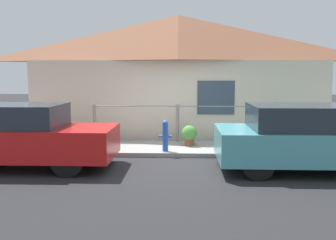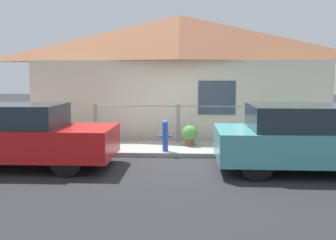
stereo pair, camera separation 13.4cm
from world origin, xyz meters
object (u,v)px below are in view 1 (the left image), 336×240
object	(u,v)px
potted_plant_corner	(280,134)
potted_plant_by_fence	(65,130)
potted_plant_near_hydrant	(189,134)
fire_hydrant	(165,135)
car_right	(305,138)
car_left	(14,136)

from	to	relation	value
potted_plant_corner	potted_plant_by_fence	bearing A→B (deg)	177.59
potted_plant_by_fence	potted_plant_corner	distance (m)	5.98
potted_plant_near_hydrant	fire_hydrant	bearing A→B (deg)	-128.60
potted_plant_corner	car_right	bearing A→B (deg)	-91.26
car_left	fire_hydrant	bearing A→B (deg)	23.18
fire_hydrant	car_right	bearing A→B (deg)	-24.57
fire_hydrant	potted_plant_corner	distance (m)	3.20
fire_hydrant	potted_plant_corner	xyz separation A→B (m)	(3.08, 0.86, -0.09)
car_right	potted_plant_corner	distance (m)	2.26
car_left	potted_plant_corner	xyz separation A→B (m)	(6.32, 2.24, -0.28)
fire_hydrant	potted_plant_by_fence	bearing A→B (deg)	159.07
fire_hydrant	potted_plant_corner	size ratio (longest dim) A/B	1.33
car_right	potted_plant_near_hydrant	xyz separation A→B (m)	(-2.41, 2.16, -0.28)
car_right	potted_plant_corner	world-z (taller)	car_right
car_left	potted_plant_by_fence	size ratio (longest dim) A/B	6.77
car_left	fire_hydrant	distance (m)	3.53
fire_hydrant	potted_plant_near_hydrant	xyz separation A→B (m)	(0.62, 0.78, -0.10)
fire_hydrant	potted_plant_near_hydrant	world-z (taller)	fire_hydrant
potted_plant_near_hydrant	potted_plant_corner	distance (m)	2.46
fire_hydrant	potted_plant_by_fence	size ratio (longest dim) A/B	1.24
car_right	car_left	bearing A→B (deg)	-179.69
car_left	car_right	bearing A→B (deg)	-0.02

